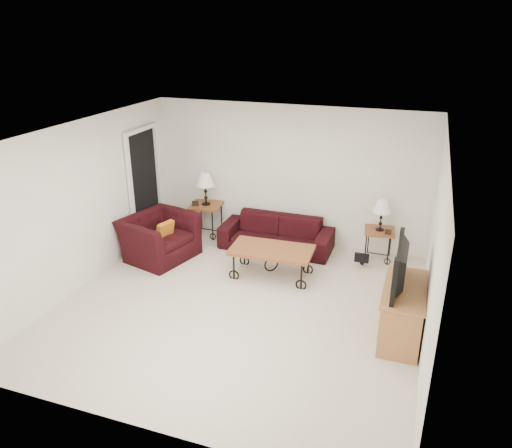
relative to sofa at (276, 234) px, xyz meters
The scene contains 20 objects.
ground 2.04m from the sofa, 87.85° to the right, with size 5.00×5.00×0.00m, color beige.
wall_back 1.08m from the sofa, 81.01° to the left, with size 5.00×0.02×2.50m, color white.
wall_front 4.62m from the sofa, 89.04° to the right, with size 5.00×0.02×2.50m, color white.
wall_left 3.30m from the sofa, 140.19° to the right, with size 0.02×5.00×2.50m, color white.
wall_right 3.41m from the sofa, 38.10° to the right, with size 0.02×5.00×2.50m, color white.
ceiling 2.99m from the sofa, 87.85° to the right, with size 5.00×5.00×0.00m, color white.
doorway 2.53m from the sofa, behind, with size 0.08×0.94×2.04m, color black.
sofa is the anchor object (origin of this frame).
side_table_left 1.45m from the sofa, behind, with size 0.56×0.56×0.61m, color brown.
side_table_right 1.78m from the sofa, ahead, with size 0.49×0.49×0.54m, color brown.
lamp_left 1.58m from the sofa, behind, with size 0.35×0.35×0.61m, color black, non-canonical shape.
lamp_right 1.85m from the sofa, ahead, with size 0.30×0.30×0.54m, color black, non-canonical shape.
photo_frame_left 1.63m from the sofa, behind, with size 0.12×0.02×0.10m, color black.
photo_frame_right 1.94m from the sofa, ahead, with size 0.11×0.01×0.09m, color black.
coffee_table 1.05m from the sofa, 77.12° to the right, with size 1.30×0.70×0.49m, color brown.
armchair 2.05m from the sofa, 151.27° to the right, with size 1.15×1.00×0.75m, color black.
throw_pillow 1.96m from the sofa, 147.86° to the right, with size 0.34×0.09×0.34m, color #C26A18.
tv_stand 3.07m from the sofa, 41.21° to the right, with size 0.49×1.17×0.70m, color #BC7B46.
television 3.13m from the sofa, 41.46° to the right, with size 1.05×0.14×0.60m, color black.
backpack 1.57m from the sofa, ahead, with size 0.36×0.28×0.47m, color black.
Camera 1 is at (2.24, -5.74, 3.80)m, focal length 34.68 mm.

